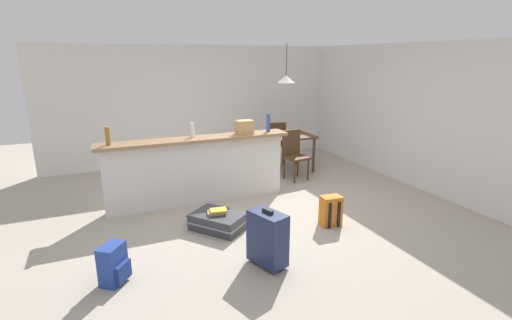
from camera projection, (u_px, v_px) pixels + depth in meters
The scene contains 18 objects.
ground_plane at pixel (255, 209), 5.78m from camera, with size 13.00×13.00×0.05m, color #ADA393.
wall_back at pixel (201, 104), 8.14m from camera, with size 6.60×0.10×2.50m, color silver.
wall_right at pixel (401, 113), 6.86m from camera, with size 0.10×6.00×2.50m, color silver.
partition_half_wall at pixel (198, 172), 5.85m from camera, with size 2.80×0.20×1.01m, color silver.
bar_countertop at pixel (196, 139), 5.70m from camera, with size 2.96×0.40×0.05m, color #93704C.
bottle_amber at pixel (108, 136), 5.19m from camera, with size 0.06×0.06×0.26m, color #9E661E.
bottle_white at pixel (192, 130), 5.71m from camera, with size 0.06×0.06×0.22m, color silver.
bottle_blue at pixel (268, 123), 6.13m from camera, with size 0.07×0.07×0.29m, color #284C89.
grocery_bag at pixel (244, 127), 5.95m from camera, with size 0.26×0.18×0.22m, color tan.
dining_table at pixel (284, 140), 7.48m from camera, with size 1.10×0.80×0.74m.
dining_chair_near_partition at pixel (294, 152), 7.03m from camera, with size 0.45×0.45×0.93m.
dining_chair_far_side at pixel (275, 141), 7.96m from camera, with size 0.45×0.45×0.93m.
pendant_lamp at pixel (286, 79), 7.12m from camera, with size 0.34×0.34×0.77m.
suitcase_flat_charcoal at pixel (218, 221), 5.04m from camera, with size 0.82×0.85×0.22m.
backpack_blue at pixel (114, 265), 3.81m from camera, with size 0.33×0.34×0.42m.
suitcase_upright_navy at pixel (268, 238), 4.10m from camera, with size 0.37×0.50×0.67m.
backpack_orange at pixel (330, 211), 5.13m from camera, with size 0.29×0.26×0.42m.
book_stack at pixel (217, 211), 4.99m from camera, with size 0.28×0.22×0.07m.
Camera 1 is at (-2.10, -4.93, 2.25)m, focal length 26.12 mm.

